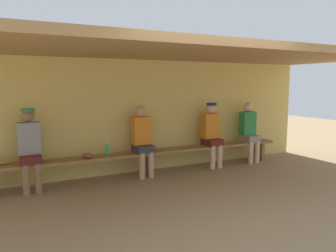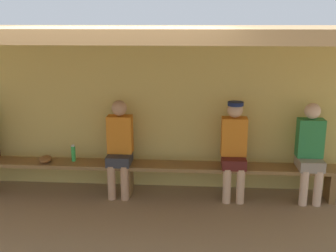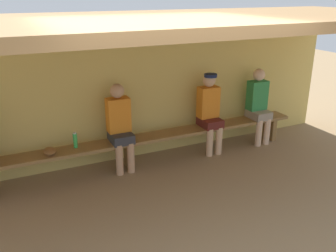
{
  "view_description": "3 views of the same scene",
  "coord_description": "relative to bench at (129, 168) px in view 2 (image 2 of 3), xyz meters",
  "views": [
    {
      "loc": [
        -2.46,
        -4.09,
        1.73
      ],
      "look_at": [
        0.29,
        1.32,
        0.96
      ],
      "focal_mm": 35.16,
      "sensor_mm": 36.0,
      "label": 1
    },
    {
      "loc": [
        0.94,
        -3.8,
        2.38
      ],
      "look_at": [
        0.56,
        1.36,
        1.05
      ],
      "focal_mm": 44.1,
      "sensor_mm": 36.0,
      "label": 2
    },
    {
      "loc": [
        -1.64,
        -3.4,
        2.61
      ],
      "look_at": [
        0.52,
        1.22,
        0.71
      ],
      "focal_mm": 39.15,
      "sensor_mm": 36.0,
      "label": 3
    }
  ],
  "objects": [
    {
      "name": "back_wall",
      "position": [
        0.0,
        0.45,
        0.71
      ],
      "size": [
        8.0,
        0.2,
        2.2
      ],
      "primitive_type": "cube",
      "color": "#D8BC60",
      "rests_on": "ground"
    },
    {
      "name": "dugout_roof",
      "position": [
        0.0,
        -0.85,
        1.87
      ],
      "size": [
        8.0,
        2.8,
        0.12
      ],
      "primitive_type": "cube",
      "color": "#9E7547",
      "rests_on": "back_wall"
    },
    {
      "name": "bench",
      "position": [
        0.0,
        0.0,
        0.0
      ],
      "size": [
        6.0,
        0.36,
        0.46
      ],
      "color": "olive",
      "rests_on": "ground"
    },
    {
      "name": "player_leftmost",
      "position": [
        2.45,
        0.0,
        0.34
      ],
      "size": [
        0.34,
        0.42,
        1.34
      ],
      "color": "gray",
      "rests_on": "ground"
    },
    {
      "name": "player_in_white",
      "position": [
        1.44,
        0.0,
        0.36
      ],
      "size": [
        0.34,
        0.42,
        1.34
      ],
      "color": "#591E19",
      "rests_on": "ground"
    },
    {
      "name": "player_rightmost",
      "position": [
        -0.12,
        0.0,
        0.34
      ],
      "size": [
        0.34,
        0.42,
        1.34
      ],
      "color": "#333338",
      "rests_on": "ground"
    },
    {
      "name": "water_bottle_blue",
      "position": [
        -0.79,
        0.04,
        0.19
      ],
      "size": [
        0.06,
        0.06,
        0.24
      ],
      "color": "green",
      "rests_on": "bench"
    },
    {
      "name": "baseball_glove_tan",
      "position": [
        -1.17,
        -0.04,
        0.12
      ],
      "size": [
        0.18,
        0.25,
        0.09
      ],
      "primitive_type": "ellipsoid",
      "rotation": [
        0.0,
        0.0,
        4.75
      ],
      "color": "brown",
      "rests_on": "bench"
    }
  ]
}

